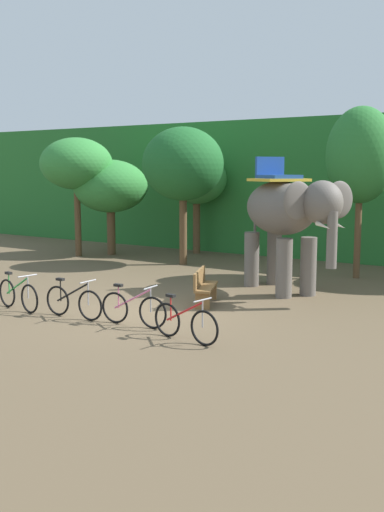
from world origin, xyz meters
The scene contains 13 objects.
ground_plane centered at (0.00, 0.00, 0.00)m, with size 80.00×80.00×0.00m, color brown.
foliage_hedge centered at (0.00, 13.25, 2.69)m, with size 36.00×6.00×5.38m, color #28702D.
tree_left centered at (-8.18, 6.24, 3.63)m, with size 2.83×2.83×4.67m.
tree_center_right centered at (-7.36, 7.29, 2.75)m, with size 2.99×2.99×3.82m.
tree_far_left centered at (-4.66, 9.49, 3.02)m, with size 2.46×2.46×4.07m.
tree_center_left centered at (-3.44, 6.70, 3.60)m, with size 2.91×2.91×4.93m.
tree_center centered at (2.74, 7.39, 3.84)m, with size 2.14×2.14×5.36m.
elephant centered at (1.82, 4.00, 2.20)m, with size 3.99×3.32×3.78m.
bike_green centered at (-2.73, -1.56, 0.39)m, with size 1.70×0.52×0.92m.
bike_black centered at (-1.02, -1.41, 0.39)m, with size 1.71×0.52×0.92m.
bike_pink centered at (0.59, -1.22, 0.39)m, with size 1.71×0.52×0.92m.
bike_red centered at (2.21, -1.59, 0.39)m, with size 1.70×0.52×0.92m.
wooden_bench centered at (0.71, 1.51, 0.48)m, with size 0.97×1.54×0.89m.
Camera 1 is at (8.81, -11.40, 3.39)m, focal length 42.64 mm.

